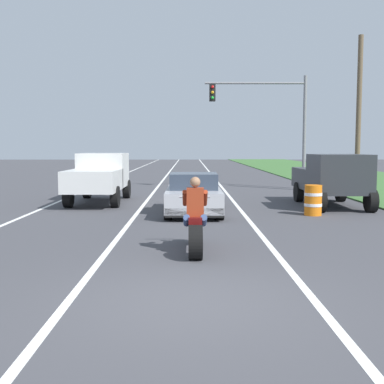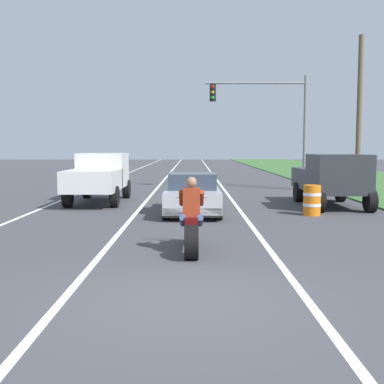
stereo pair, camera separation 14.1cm
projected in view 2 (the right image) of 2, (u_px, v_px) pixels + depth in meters
The scene contains 11 objects.
ground_plane at pixel (187, 301), 7.09m from camera, with size 160.00×160.00×0.00m, color #424247.
lane_stripe_left_solid at pixel (95, 187), 27.03m from camera, with size 0.14×120.00×0.01m, color white.
lane_stripe_right_solid at pixel (225, 187), 27.00m from camera, with size 0.14×120.00×0.01m, color white.
lane_stripe_centre_dashed at pixel (160, 187), 27.01m from camera, with size 0.14×120.00×0.01m, color white.
motorcycle_with_rider at pixel (194, 225), 10.29m from camera, with size 0.70×2.21×1.62m.
sports_car_silver at pixel (194, 195), 16.49m from camera, with size 1.84×4.30×1.37m.
pickup_truck_left_lane_white at pixel (101, 175), 19.64m from camera, with size 2.02×4.80×1.98m.
pickup_truck_right_shoulder_dark_grey at pixel (333, 177), 18.32m from camera, with size 2.02×4.80×1.98m.
traffic_light_mast_near at pixel (275, 113), 25.79m from camera, with size 5.41×0.34×6.00m.
utility_pole_roadside at pixel (361, 115), 23.18m from camera, with size 0.24×0.24×7.51m, color brown.
construction_barrel_nearest at pixel (314, 200), 15.94m from camera, with size 0.58×0.58×1.00m.
Camera 2 is at (0.11, -6.91, 2.24)m, focal length 45.59 mm.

